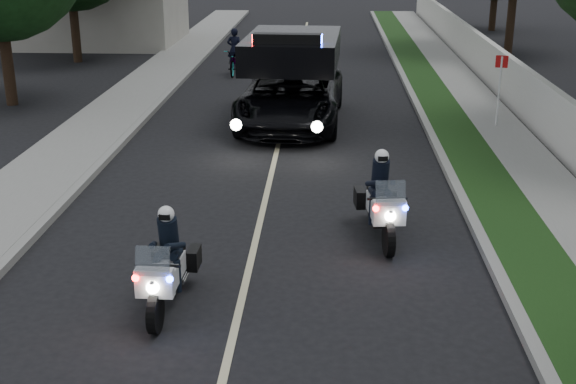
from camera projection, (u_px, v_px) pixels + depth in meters
name	position (u px, v px, depth m)	size (l,w,h in m)	color
ground	(242.00, 297.00, 11.61)	(120.00, 120.00, 0.00)	black
curb_right	(429.00, 130.00, 20.78)	(0.20, 60.00, 0.15)	gray
grass_verge	(454.00, 130.00, 20.75)	(1.20, 60.00, 0.16)	#193814
sidewalk_right	(502.00, 131.00, 20.68)	(1.40, 60.00, 0.16)	gray
property_wall	(541.00, 108.00, 20.41)	(0.22, 60.00, 1.50)	beige
curb_left	(137.00, 126.00, 21.19)	(0.20, 60.00, 0.15)	gray
sidewalk_left	(99.00, 126.00, 21.25)	(2.00, 60.00, 0.16)	gray
lane_marking	(282.00, 131.00, 21.01)	(0.12, 50.00, 0.01)	#BFB78C
police_moto_left	(169.00, 305.00, 11.36)	(0.64, 1.84, 1.57)	silver
police_moto_right	(380.00, 237.00, 13.85)	(0.68, 1.95, 1.66)	silver
police_suv	(291.00, 124.00, 21.77)	(2.79, 6.03, 2.93)	black
bicycle	(235.00, 75.00, 28.93)	(0.66, 1.89, 0.99)	black
cyclist	(235.00, 75.00, 28.93)	(0.57, 0.38, 1.57)	black
sign_post	(495.00, 131.00, 21.03)	(0.34, 0.34, 2.18)	#AC160C
tree_right_d	(507.00, 54.00, 33.51)	(7.57, 7.57, 12.62)	#154116
tree_right_e	(491.00, 30.00, 41.10)	(4.47, 4.47, 7.46)	black
tree_left_near	(13.00, 105.00, 24.08)	(5.59, 5.59, 9.32)	#164217
tree_left_far	(78.00, 62.00, 31.62)	(5.80, 5.80, 9.66)	black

